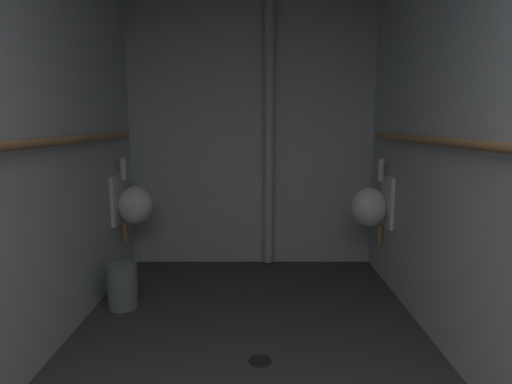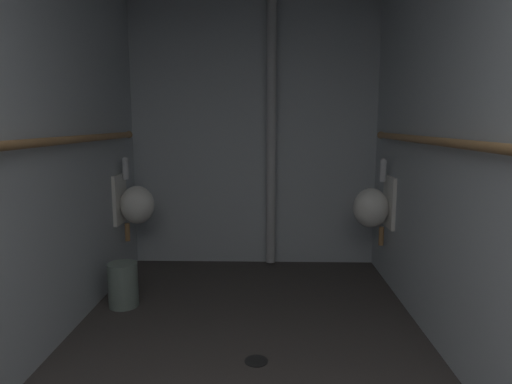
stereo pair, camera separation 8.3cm
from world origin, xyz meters
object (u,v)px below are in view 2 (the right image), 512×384
(urinal_right_mid, at_px, (373,206))
(floor_drain, at_px, (256,361))
(urinal_left_mid, at_px, (135,204))
(standpipe_back_wall, at_px, (271,136))
(waste_bin, at_px, (123,285))

(urinal_right_mid, height_order, floor_drain, urinal_right_mid)
(urinal_left_mid, bearing_deg, standpipe_back_wall, 19.24)
(urinal_left_mid, xyz_separation_m, waste_bin, (0.07, -0.62, -0.52))
(urinal_right_mid, xyz_separation_m, waste_bin, (-2.02, -0.53, -0.52))
(standpipe_back_wall, relative_size, waste_bin, 7.31)
(urinal_left_mid, xyz_separation_m, standpipe_back_wall, (1.21, 0.42, 0.58))
(waste_bin, bearing_deg, standpipe_back_wall, 42.44)
(urinal_right_mid, relative_size, waste_bin, 2.21)
(urinal_right_mid, distance_m, standpipe_back_wall, 1.17)
(urinal_left_mid, distance_m, floor_drain, 1.92)
(urinal_right_mid, bearing_deg, floor_drain, -126.60)
(urinal_right_mid, relative_size, floor_drain, 5.39)
(waste_bin, bearing_deg, urinal_right_mid, 14.82)
(urinal_right_mid, distance_m, floor_drain, 1.77)
(standpipe_back_wall, relative_size, floor_drain, 17.84)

